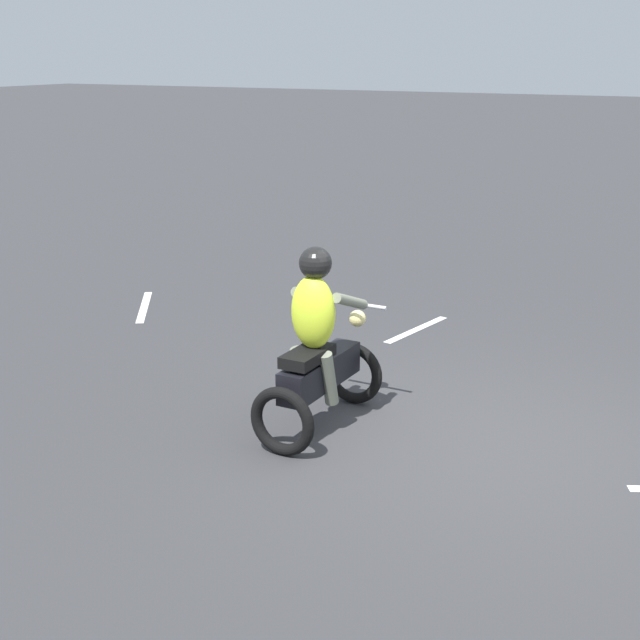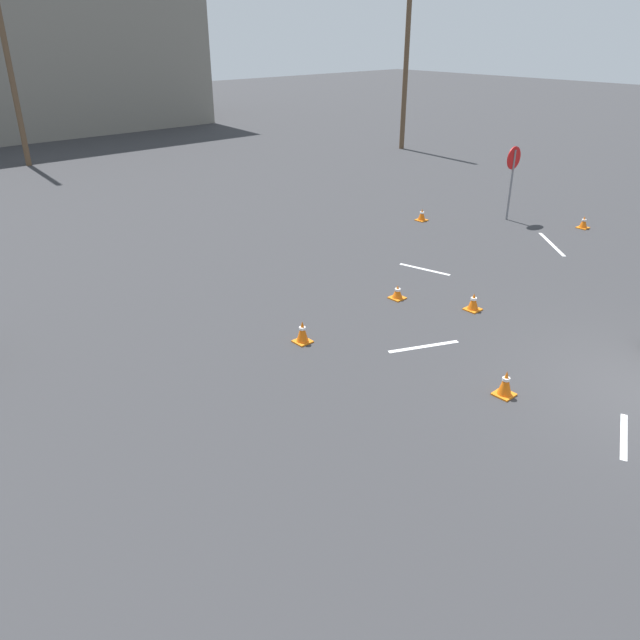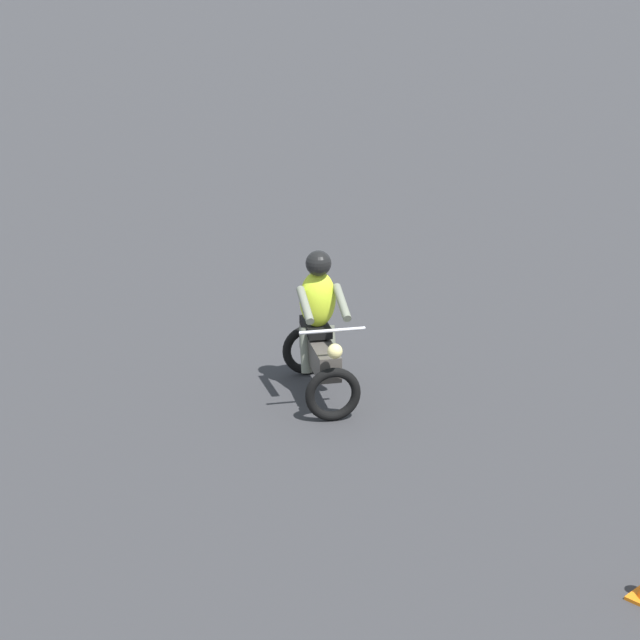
{
  "view_description": "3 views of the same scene",
  "coord_description": "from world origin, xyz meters",
  "px_view_note": "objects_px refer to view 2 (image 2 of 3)",
  "views": [
    {
      "loc": [
        -1.94,
        6.81,
        3.24
      ],
      "look_at": [
        1.45,
        0.31,
        1.0
      ],
      "focal_mm": 50.0,
      "sensor_mm": 36.0,
      "label": 1
    },
    {
      "loc": [
        -10.45,
        -2.76,
        5.69
      ],
      "look_at": [
        -3.75,
        4.75,
        0.9
      ],
      "focal_mm": 35.0,
      "sensor_mm": 36.0,
      "label": 2
    },
    {
      "loc": [
        0.05,
        18.08,
        5.58
      ],
      "look_at": [
        -8.95,
        9.19,
        0.9
      ],
      "focal_mm": 70.0,
      "sensor_mm": 36.0,
      "label": 3
    }
  ],
  "objects_px": {
    "traffic_cone_near_left": "(422,215)",
    "traffic_cone_far_right": "(302,332)",
    "utility_pole_near": "(406,58)",
    "utility_pole_far": "(10,68)",
    "traffic_cone_near_right": "(397,292)",
    "traffic_cone_mid_left": "(506,384)",
    "traffic_cone_far_center": "(473,302)",
    "stop_sign": "(513,168)",
    "traffic_cone_mid_center": "(584,222)"
  },
  "relations": [
    {
      "from": "traffic_cone_near_left",
      "to": "traffic_cone_far_right",
      "type": "relative_size",
      "value": 0.84
    },
    {
      "from": "utility_pole_near",
      "to": "utility_pole_far",
      "type": "bearing_deg",
      "value": 152.01
    },
    {
      "from": "traffic_cone_near_right",
      "to": "traffic_cone_near_left",
      "type": "bearing_deg",
      "value": 35.0
    },
    {
      "from": "traffic_cone_mid_left",
      "to": "traffic_cone_far_center",
      "type": "xyz_separation_m",
      "value": [
        2.49,
        2.44,
        -0.04
      ]
    },
    {
      "from": "traffic_cone_far_right",
      "to": "utility_pole_near",
      "type": "distance_m",
      "value": 22.04
    },
    {
      "from": "traffic_cone_mid_left",
      "to": "traffic_cone_far_center",
      "type": "height_order",
      "value": "traffic_cone_mid_left"
    },
    {
      "from": "traffic_cone_mid_left",
      "to": "utility_pole_near",
      "type": "height_order",
      "value": "utility_pole_near"
    },
    {
      "from": "traffic_cone_far_right",
      "to": "traffic_cone_far_center",
      "type": "distance_m",
      "value": 4.01
    },
    {
      "from": "stop_sign",
      "to": "traffic_cone_mid_left",
      "type": "relative_size",
      "value": 4.91
    },
    {
      "from": "utility_pole_far",
      "to": "traffic_cone_mid_left",
      "type": "bearing_deg",
      "value": -91.47
    },
    {
      "from": "traffic_cone_mid_center",
      "to": "utility_pole_far",
      "type": "xyz_separation_m",
      "value": [
        -9.44,
        21.05,
        3.86
      ]
    },
    {
      "from": "traffic_cone_mid_left",
      "to": "stop_sign",
      "type": "bearing_deg",
      "value": 33.01
    },
    {
      "from": "traffic_cone_far_right",
      "to": "utility_pole_far",
      "type": "distance_m",
      "value": 21.54
    },
    {
      "from": "stop_sign",
      "to": "traffic_cone_mid_center",
      "type": "xyz_separation_m",
      "value": [
        0.93,
        -2.12,
        -1.45
      ]
    },
    {
      "from": "traffic_cone_near_right",
      "to": "traffic_cone_far_center",
      "type": "height_order",
      "value": "traffic_cone_far_center"
    },
    {
      "from": "traffic_cone_near_right",
      "to": "utility_pole_far",
      "type": "relative_size",
      "value": 0.04
    },
    {
      "from": "traffic_cone_far_right",
      "to": "traffic_cone_mid_left",
      "type": "bearing_deg",
      "value": -71.03
    },
    {
      "from": "stop_sign",
      "to": "utility_pole_far",
      "type": "distance_m",
      "value": 20.89
    },
    {
      "from": "stop_sign",
      "to": "traffic_cone_far_right",
      "type": "bearing_deg",
      "value": -168.2
    },
    {
      "from": "utility_pole_near",
      "to": "utility_pole_far",
      "type": "xyz_separation_m",
      "value": [
        -15.51,
        8.25,
        -0.17
      ]
    },
    {
      "from": "traffic_cone_mid_left",
      "to": "traffic_cone_far_right",
      "type": "distance_m",
      "value": 3.97
    },
    {
      "from": "stop_sign",
      "to": "traffic_cone_near_right",
      "type": "relative_size",
      "value": 7.14
    },
    {
      "from": "traffic_cone_near_right",
      "to": "traffic_cone_mid_left",
      "type": "relative_size",
      "value": 0.69
    },
    {
      "from": "traffic_cone_near_right",
      "to": "traffic_cone_mid_left",
      "type": "bearing_deg",
      "value": -113.54
    },
    {
      "from": "traffic_cone_far_center",
      "to": "utility_pole_far",
      "type": "bearing_deg",
      "value": 94.73
    },
    {
      "from": "traffic_cone_near_right",
      "to": "traffic_cone_mid_center",
      "type": "distance_m",
      "value": 8.35
    },
    {
      "from": "traffic_cone_mid_center",
      "to": "traffic_cone_far_center",
      "type": "bearing_deg",
      "value": -169.68
    },
    {
      "from": "traffic_cone_mid_left",
      "to": "utility_pole_near",
      "type": "distance_m",
      "value": 23.51
    },
    {
      "from": "traffic_cone_mid_center",
      "to": "utility_pole_near",
      "type": "bearing_deg",
      "value": 64.62
    },
    {
      "from": "traffic_cone_near_left",
      "to": "traffic_cone_mid_left",
      "type": "relative_size",
      "value": 0.82
    },
    {
      "from": "traffic_cone_far_right",
      "to": "utility_pole_near",
      "type": "relative_size",
      "value": 0.05
    },
    {
      "from": "traffic_cone_mid_left",
      "to": "traffic_cone_mid_center",
      "type": "bearing_deg",
      "value": 20.76
    },
    {
      "from": "traffic_cone_near_left",
      "to": "traffic_cone_far_right",
      "type": "height_order",
      "value": "traffic_cone_far_right"
    },
    {
      "from": "traffic_cone_near_right",
      "to": "utility_pole_near",
      "type": "relative_size",
      "value": 0.04
    },
    {
      "from": "traffic_cone_mid_center",
      "to": "traffic_cone_mid_left",
      "type": "xyz_separation_m",
      "value": [
        -10.08,
        -3.82,
        0.04
      ]
    },
    {
      "from": "stop_sign",
      "to": "utility_pole_far",
      "type": "height_order",
      "value": "utility_pole_far"
    },
    {
      "from": "traffic_cone_near_right",
      "to": "utility_pole_far",
      "type": "distance_m",
      "value": 21.28
    },
    {
      "from": "traffic_cone_near_left",
      "to": "traffic_cone_mid_center",
      "type": "height_order",
      "value": "traffic_cone_near_left"
    },
    {
      "from": "traffic_cone_mid_left",
      "to": "traffic_cone_far_center",
      "type": "bearing_deg",
      "value": 44.36
    },
    {
      "from": "utility_pole_near",
      "to": "traffic_cone_mid_left",
      "type": "bearing_deg",
      "value": -134.18
    },
    {
      "from": "traffic_cone_near_left",
      "to": "stop_sign",
      "type": "bearing_deg",
      "value": -38.8
    },
    {
      "from": "traffic_cone_mid_left",
      "to": "traffic_cone_far_center",
      "type": "relative_size",
      "value": 1.18
    },
    {
      "from": "traffic_cone_near_left",
      "to": "traffic_cone_far_right",
      "type": "distance_m",
      "value": 9.16
    },
    {
      "from": "traffic_cone_near_right",
      "to": "traffic_cone_far_right",
      "type": "distance_m",
      "value": 3.03
    },
    {
      "from": "traffic_cone_far_right",
      "to": "utility_pole_far",
      "type": "height_order",
      "value": "utility_pole_far"
    },
    {
      "from": "traffic_cone_mid_center",
      "to": "traffic_cone_far_right",
      "type": "xyz_separation_m",
      "value": [
        -11.37,
        -0.06,
        0.04
      ]
    },
    {
      "from": "traffic_cone_mid_center",
      "to": "traffic_cone_near_right",
      "type": "bearing_deg",
      "value": 178.98
    },
    {
      "from": "traffic_cone_near_right",
      "to": "stop_sign",
      "type": "bearing_deg",
      "value": 14.89
    },
    {
      "from": "utility_pole_near",
      "to": "traffic_cone_far_center",
      "type": "bearing_deg",
      "value": -133.92
    },
    {
      "from": "traffic_cone_far_right",
      "to": "traffic_cone_far_center",
      "type": "height_order",
      "value": "traffic_cone_far_right"
    }
  ]
}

